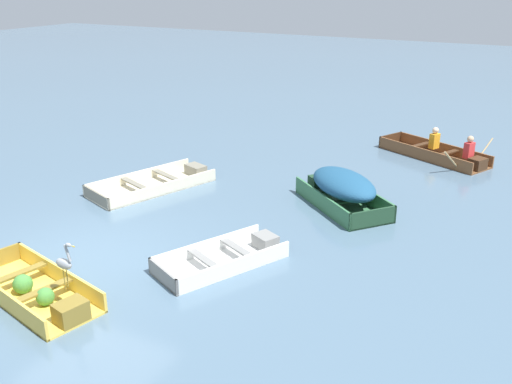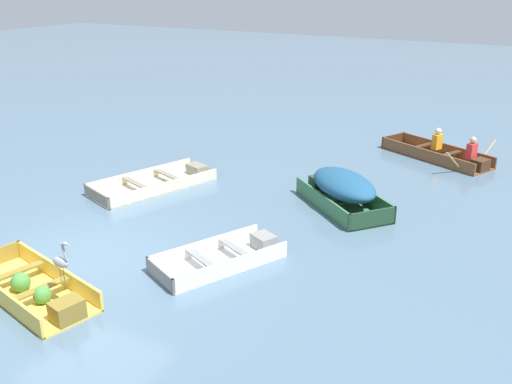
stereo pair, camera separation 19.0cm
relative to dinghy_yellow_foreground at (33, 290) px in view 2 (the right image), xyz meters
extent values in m
plane|color=slate|center=(-0.26, 1.40, -0.14)|extent=(80.00, 80.00, 0.00)
cube|color=#E5BC47|center=(-0.13, 0.04, -0.12)|extent=(2.94, 1.68, 0.04)
cube|color=#E5BC47|center=(-0.01, 0.54, 0.04)|extent=(2.71, 0.69, 0.36)
cube|color=#E5BC47|center=(-0.25, -0.46, 0.04)|extent=(2.71, 0.69, 0.36)
cube|color=olive|center=(1.04, -0.24, 0.06)|extent=(0.46, 0.55, 0.32)
cube|color=olive|center=(0.28, -0.06, 0.13)|extent=(0.38, 0.98, 0.04)
cube|color=olive|center=(-0.53, 0.14, 0.13)|extent=(0.38, 0.98, 0.04)
sphere|color=#428438|center=(0.34, -0.10, 0.05)|extent=(0.30, 0.30, 0.30)
sphere|color=#428438|center=(-0.28, -0.01, 0.07)|extent=(0.33, 0.33, 0.33)
cube|color=beige|center=(-1.53, 5.10, -0.12)|extent=(2.22, 3.36, 0.04)
cube|color=beige|center=(-2.09, 5.30, 0.02)|extent=(1.10, 2.95, 0.31)
cube|color=beige|center=(-0.97, 4.90, 0.02)|extent=(1.10, 2.95, 0.31)
cube|color=gray|center=(-2.05, 3.66, 0.02)|extent=(1.19, 0.47, 0.31)
cube|color=gray|center=(-1.07, 6.40, 0.03)|extent=(0.65, 0.53, 0.28)
cube|color=gray|center=(-1.37, 5.54, 0.09)|extent=(1.13, 0.54, 0.04)
cube|color=gray|center=(-1.69, 4.66, 0.09)|extent=(1.13, 0.54, 0.04)
cube|color=white|center=(2.11, 2.47, -0.12)|extent=(1.97, 2.65, 0.04)
cube|color=white|center=(1.67, 2.68, 0.02)|extent=(1.10, 2.24, 0.31)
cube|color=white|center=(2.54, 2.27, 0.02)|extent=(1.10, 2.24, 0.31)
cube|color=gray|center=(1.59, 1.39, 0.02)|extent=(0.94, 0.48, 0.31)
cube|color=gray|center=(2.56, 3.42, 0.03)|extent=(0.57, 0.52, 0.28)
cube|color=gray|center=(2.27, 2.81, 0.10)|extent=(0.89, 0.54, 0.04)
cube|color=gray|center=(1.95, 2.14, 0.10)|extent=(0.89, 0.54, 0.04)
cube|color=#387047|center=(3.14, 6.21, -0.12)|extent=(2.70, 2.51, 0.04)
cube|color=#387047|center=(2.79, 5.78, 0.07)|extent=(1.99, 1.64, 0.41)
cube|color=#387047|center=(3.50, 6.65, 0.07)|extent=(1.99, 1.64, 0.41)
cube|color=#1E3D27|center=(4.10, 5.43, 0.07)|extent=(0.78, 0.94, 0.41)
cube|color=#1E3D27|center=(2.30, 6.90, 0.09)|extent=(0.61, 0.64, 0.36)
cube|color=#1E3D27|center=(2.85, 6.45, 0.17)|extent=(0.80, 0.93, 0.04)
cube|color=#1E3D27|center=(3.44, 5.97, 0.17)|extent=(0.80, 0.93, 0.04)
ellipsoid|color=navy|center=(3.14, 6.21, 0.43)|extent=(2.31, 2.18, 0.54)
cube|color=brown|center=(4.19, 11.05, -0.12)|extent=(3.41, 2.32, 0.04)
cube|color=brown|center=(4.40, 11.49, 0.04)|extent=(3.00, 1.46, 0.35)
cube|color=brown|center=(3.98, 10.62, 0.04)|extent=(3.00, 1.46, 0.35)
cube|color=#3F2716|center=(2.72, 11.75, 0.04)|extent=(0.48, 0.93, 0.35)
cube|color=#3F2716|center=(5.52, 10.43, 0.06)|extent=(0.52, 0.57, 0.32)
cube|color=#3F2716|center=(4.64, 10.84, 0.13)|extent=(0.53, 0.89, 0.04)
cube|color=#3F2716|center=(3.74, 11.27, 0.13)|extent=(0.53, 0.89, 0.04)
cube|color=orange|center=(4.19, 11.05, 0.37)|extent=(0.28, 0.33, 0.44)
sphere|color=beige|center=(4.19, 11.05, 0.69)|extent=(0.18, 0.18, 0.18)
cube|color=red|center=(5.23, 10.56, 0.37)|extent=(0.28, 0.33, 0.44)
sphere|color=tan|center=(5.23, 10.56, 0.69)|extent=(0.18, 0.18, 0.18)
cylinder|color=tan|center=(5.58, 11.29, 0.26)|extent=(0.31, 0.60, 0.55)
cylinder|color=tan|center=(4.89, 9.83, 0.26)|extent=(0.31, 0.60, 0.55)
cylinder|color=olive|center=(0.70, 0.08, 0.41)|extent=(0.02, 0.02, 0.35)
cylinder|color=olive|center=(0.70, 0.02, 0.41)|extent=(0.02, 0.02, 0.35)
ellipsoid|color=#93999E|center=(0.70, 0.05, 0.67)|extent=(0.32, 0.15, 0.18)
cylinder|color=#93999E|center=(0.82, 0.05, 0.89)|extent=(0.12, 0.05, 0.28)
ellipsoid|color=#93999E|center=(0.86, 0.05, 1.04)|extent=(0.11, 0.06, 0.06)
cone|color=gold|center=(0.94, 0.05, 1.04)|extent=(0.10, 0.03, 0.02)
camera|label=1|loc=(7.12, -5.56, 4.97)|focal=40.00mm
camera|label=2|loc=(7.29, -5.47, 4.97)|focal=40.00mm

